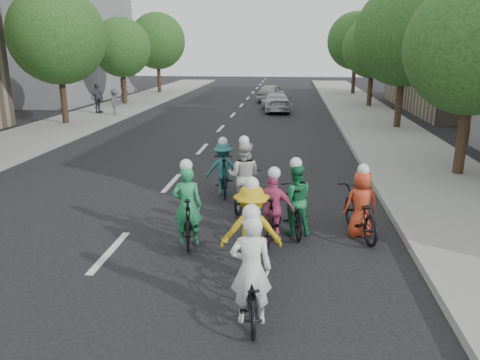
% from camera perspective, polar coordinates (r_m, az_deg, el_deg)
% --- Properties ---
extents(ground, '(120.00, 120.00, 0.00)m').
position_cam_1_polar(ground, '(9.82, -15.61, -8.46)').
color(ground, black).
rests_on(ground, ground).
extents(sidewalk_left, '(4.00, 80.00, 0.15)m').
position_cam_1_polar(sidewalk_left, '(21.95, -25.66, 4.10)').
color(sidewalk_left, gray).
rests_on(sidewalk_left, ground).
extents(curb_left, '(0.18, 80.00, 0.18)m').
position_cam_1_polar(curb_left, '(20.99, -21.12, 4.17)').
color(curb_left, '#999993').
rests_on(curb_left, ground).
extents(sidewalk_right, '(4.00, 80.00, 0.15)m').
position_cam_1_polar(sidewalk_right, '(19.20, 19.58, 3.27)').
color(sidewalk_right, gray).
rests_on(sidewalk_right, ground).
extents(curb_right, '(0.18, 80.00, 0.18)m').
position_cam_1_polar(curb_right, '(18.84, 13.81, 3.55)').
color(curb_right, '#999993').
rests_on(curb_right, ground).
extents(bldg_sw, '(10.00, 14.00, 8.00)m').
position_cam_1_polar(bldg_sw, '(41.20, -22.86, 14.70)').
color(bldg_sw, slate).
rests_on(bldg_sw, ground).
extents(tree_l_3, '(4.80, 4.80, 6.93)m').
position_cam_1_polar(tree_l_3, '(26.07, -21.39, 16.04)').
color(tree_l_3, black).
rests_on(tree_l_3, ground).
extents(tree_l_4, '(4.00, 4.00, 5.97)m').
position_cam_1_polar(tree_l_4, '(34.34, -14.26, 15.38)').
color(tree_l_4, black).
rests_on(tree_l_4, ground).
extents(tree_l_5, '(4.80, 4.80, 6.93)m').
position_cam_1_polar(tree_l_5, '(42.91, -10.04, 16.34)').
color(tree_l_5, black).
rests_on(tree_l_5, ground).
extents(tree_r_0, '(4.00, 4.00, 5.97)m').
position_cam_1_polar(tree_r_0, '(15.78, 26.63, 14.29)').
color(tree_r_0, black).
rests_on(tree_r_0, ground).
extents(tree_r_1, '(4.80, 4.80, 6.93)m').
position_cam_1_polar(tree_r_1, '(24.45, 19.49, 16.30)').
color(tree_r_1, black).
rests_on(tree_r_1, ground).
extents(tree_r_2, '(4.00, 4.00, 5.97)m').
position_cam_1_polar(tree_r_2, '(33.29, 15.91, 15.27)').
color(tree_r_2, black).
rests_on(tree_r_2, ground).
extents(tree_r_3, '(4.80, 4.80, 6.93)m').
position_cam_1_polar(tree_r_3, '(42.21, 13.96, 16.14)').
color(tree_r_3, black).
rests_on(tree_r_3, ground).
extents(cyclist_0, '(0.75, 1.67, 1.84)m').
position_cam_1_polar(cyclist_0, '(7.07, 1.38, -12.46)').
color(cyclist_0, black).
rests_on(cyclist_0, ground).
extents(cyclist_1, '(0.85, 1.86, 1.72)m').
position_cam_1_polar(cyclist_1, '(10.25, 6.67, -2.98)').
color(cyclist_1, black).
rests_on(cyclist_1, ground).
extents(cyclist_2, '(1.16, 1.82, 1.84)m').
position_cam_1_polar(cyclist_2, '(8.33, 1.40, -7.25)').
color(cyclist_2, black).
rests_on(cyclist_2, ground).
extents(cyclist_3, '(0.92, 1.74, 1.63)m').
position_cam_1_polar(cyclist_3, '(9.80, 4.11, -4.12)').
color(cyclist_3, black).
rests_on(cyclist_3, ground).
extents(cyclist_4, '(1.07, 2.07, 1.62)m').
position_cam_1_polar(cyclist_4, '(10.41, 14.44, -3.51)').
color(cyclist_4, black).
rests_on(cyclist_4, ground).
extents(cyclist_5, '(0.77, 1.77, 1.81)m').
position_cam_1_polar(cyclist_5, '(9.75, -6.32, -4.12)').
color(cyclist_5, black).
rests_on(cyclist_5, ground).
extents(cyclist_6, '(0.94, 1.82, 1.89)m').
position_cam_1_polar(cyclist_6, '(11.70, 0.52, -0.39)').
color(cyclist_6, black).
rests_on(cyclist_6, ground).
extents(cyclist_7, '(1.04, 1.84, 1.63)m').
position_cam_1_polar(cyclist_7, '(12.91, -2.03, 0.97)').
color(cyclist_7, black).
rests_on(cyclist_7, ground).
extents(follow_car_lead, '(2.23, 4.28, 1.19)m').
position_cam_1_polar(follow_car_lead, '(30.36, 4.40, 9.42)').
color(follow_car_lead, '#B9B8BD').
rests_on(follow_car_lead, ground).
extents(follow_car_trail, '(2.25, 4.07, 1.31)m').
position_cam_1_polar(follow_car_trail, '(36.33, 3.78, 10.58)').
color(follow_car_trail, silver).
rests_on(follow_car_trail, ground).
extents(spectator_0, '(0.59, 1.00, 1.52)m').
position_cam_1_polar(spectator_0, '(28.56, -14.98, 9.19)').
color(spectator_0, '#575563').
rests_on(spectator_0, sidewalk_left).
extents(spectator_1, '(0.65, 1.11, 1.77)m').
position_cam_1_polar(spectator_1, '(29.75, -16.99, 9.52)').
color(spectator_1, '#4C4E59').
rests_on(spectator_1, sidewalk_left).
extents(spectator_2, '(0.65, 0.91, 1.74)m').
position_cam_1_polar(spectator_2, '(35.75, -13.99, 10.65)').
color(spectator_2, '#4C4D58').
rests_on(spectator_2, sidewalk_left).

